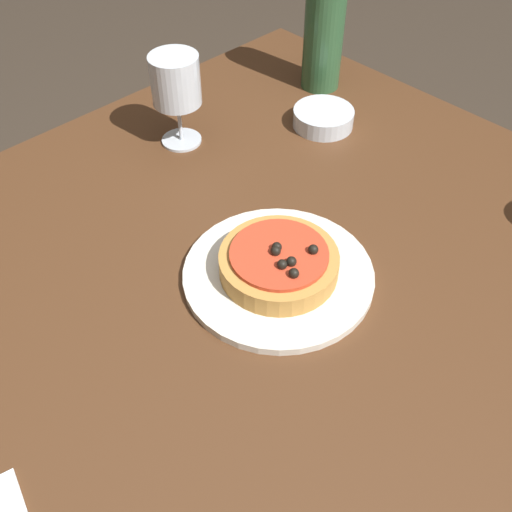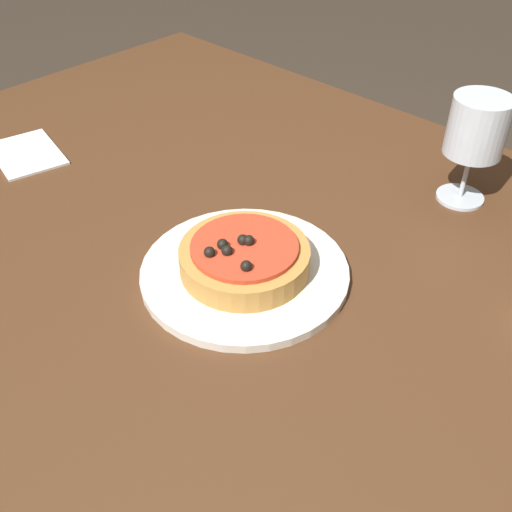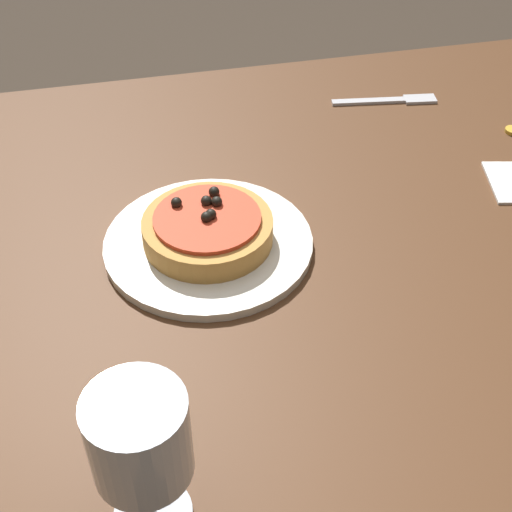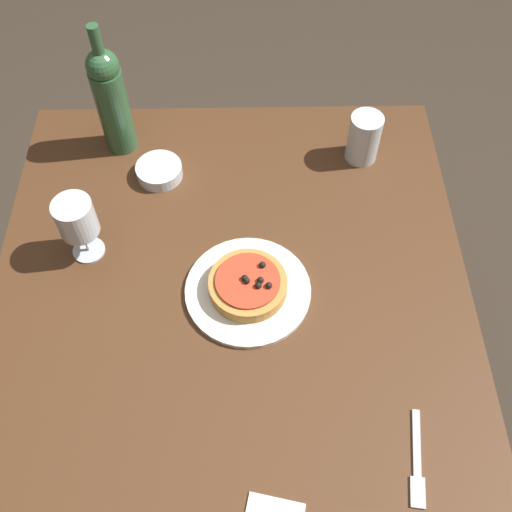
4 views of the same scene
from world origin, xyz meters
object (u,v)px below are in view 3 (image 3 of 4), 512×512
object	(u,v)px
wine_glass	(140,441)
fork	(391,100)
dining_table	(287,298)
pizza	(208,228)
dinner_plate	(209,243)

from	to	relation	value
wine_glass	fork	xyz separation A→B (m)	(0.47, 0.65, -0.11)
dining_table	wine_glass	xyz separation A→B (m)	(-0.21, -0.31, 0.19)
dining_table	pizza	distance (m)	0.15
pizza	wine_glass	bearing A→B (deg)	-107.63
dinner_plate	wine_glass	world-z (taller)	wine_glass
pizza	wine_glass	xyz separation A→B (m)	(-0.11, -0.35, 0.08)
dinner_plate	wine_glass	distance (m)	0.38
dining_table	wine_glass	distance (m)	0.42
pizza	wine_glass	world-z (taller)	wine_glass
dinner_plate	fork	bearing A→B (deg)	39.52
pizza	fork	size ratio (longest dim) A/B	0.93
dinner_plate	dining_table	bearing A→B (deg)	-20.81
dining_table	fork	distance (m)	0.44
dining_table	dinner_plate	size ratio (longest dim) A/B	4.97
dining_table	dinner_plate	bearing A→B (deg)	159.19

